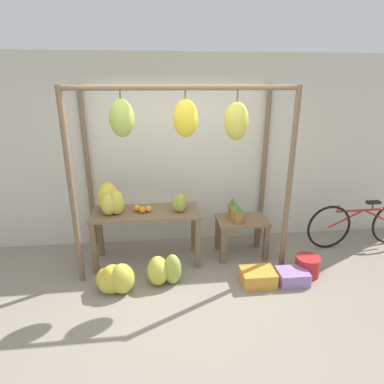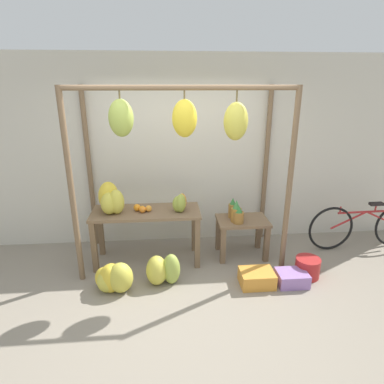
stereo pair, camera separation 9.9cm
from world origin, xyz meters
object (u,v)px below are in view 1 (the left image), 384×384
Objects in this scene: banana_pile_on_table at (110,200)px; fruit_crate_white at (258,277)px; blue_bucket at (307,266)px; fruit_crate_purple at (292,277)px; banana_pile_ground_left at (113,279)px; papaya_pile at (180,203)px; orange_pile at (142,209)px; pineapple_cluster at (236,212)px; banana_pile_ground_right at (163,270)px; parked_bicycle at (361,224)px.

fruit_crate_white is at bearing -21.06° from banana_pile_on_table.
blue_bucket reaches higher than fruit_crate_purple.
banana_pile_on_table is 1.02m from banana_pile_ground_left.
banana_pile_on_table is at bearing 176.40° from papaya_pile.
fruit_crate_white is (1.83, -0.70, -0.84)m from banana_pile_on_table.
blue_bucket is 0.31m from fruit_crate_purple.
blue_bucket is (2.47, 0.10, -0.04)m from banana_pile_ground_left.
orange_pile is 0.97m from banana_pile_ground_left.
fruit_crate_purple is at bearing -51.52° from pineapple_cluster.
fruit_crate_purple is (0.44, -0.02, -0.01)m from fruit_crate_white.
orange_pile is 0.46× the size of banana_pile_ground_left.
banana_pile_on_table is at bearing 95.31° from banana_pile_ground_left.
pineapple_cluster is 1.16m from blue_bucket.
orange_pile is at bearing 154.60° from fruit_crate_white.
orange_pile is at bearing 165.53° from blue_bucket.
banana_pile_ground_right is (0.66, -0.58, -0.74)m from banana_pile_on_table.
banana_pile_ground_left is 1.68× the size of blue_bucket.
orange_pile is (0.41, -0.03, -0.14)m from banana_pile_on_table.
banana_pile_ground_left is 1.27m from papaya_pile.
banana_pile_ground_right is 1.08× the size of fruit_crate_white.
blue_bucket is at bearing -12.86° from banana_pile_on_table.
orange_pile is 1.29m from pineapple_cluster.
fruit_crate_white is 0.24× the size of parked_bicycle.
orange_pile reaches higher than banana_pile_ground_left.
banana_pile_on_table is at bearing 138.71° from banana_pile_ground_right.
fruit_crate_purple is at bearing -150.11° from blue_bucket.
banana_pile_ground_right is 1.87m from blue_bucket.
pineapple_cluster is at bearing 1.32° from orange_pile.
blue_bucket is at bearing -17.87° from papaya_pile.
banana_pile_on_table is 2.72m from blue_bucket.
fruit_crate_purple is at bearing -149.57° from parked_bicycle.
pineapple_cluster is 0.19× the size of parked_bicycle.
fruit_crate_white is at bearing -78.97° from pineapple_cluster.
banana_pile_ground_left is 2.02× the size of papaya_pile.
fruit_crate_white is at bearing -0.95° from banana_pile_ground_left.
parked_bicycle is at bearing 30.43° from fruit_crate_purple.
banana_pile_on_table is at bearing 162.20° from fruit_crate_purple.
banana_pile_on_table is 1.25× the size of fruit_crate_purple.
banana_pile_ground_right is at bearing -179.96° from blue_bucket.
banana_pile_ground_right is 0.26× the size of parked_bicycle.
banana_pile_on_table is 1.40× the size of pineapple_cluster.
orange_pile is 0.14× the size of parked_bicycle.
fruit_crate_white is at bearing -6.10° from banana_pile_ground_right.
pineapple_cluster is 0.93m from fruit_crate_white.
banana_pile_on_table reaches higher than papaya_pile.
banana_pile_ground_left is 0.30× the size of parked_bicycle.
banana_pile_ground_left is at bearing -170.92° from banana_pile_ground_right.
parked_bicycle is at bearing 2.32° from orange_pile.
pineapple_cluster is at bearing -0.05° from banana_pile_on_table.
orange_pile reaches higher than fruit_crate_purple.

